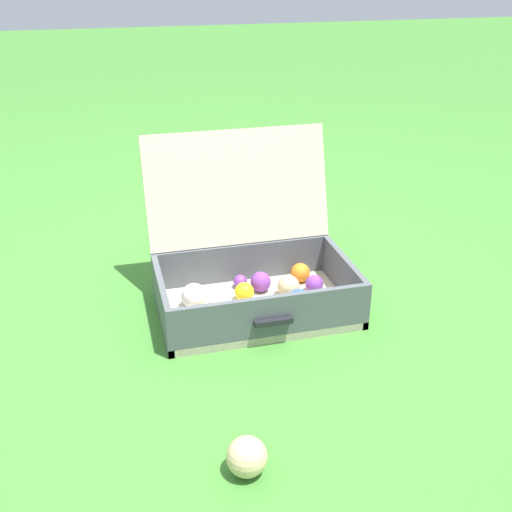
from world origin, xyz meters
TOP-DOWN VIEW (x-y plane):
  - ground_plane at (0.00, 0.00)m, footprint 16.00×16.00m
  - open_suitcase at (0.10, -0.02)m, footprint 0.59×0.51m
  - stray_ball_on_grass at (-0.09, -0.72)m, footprint 0.09×0.09m

SIDE VIEW (x-z plane):
  - ground_plane at x=0.00m, z-range 0.00..0.00m
  - stray_ball_on_grass at x=-0.09m, z-range 0.00..0.09m
  - open_suitcase at x=0.10m, z-range -0.14..0.37m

